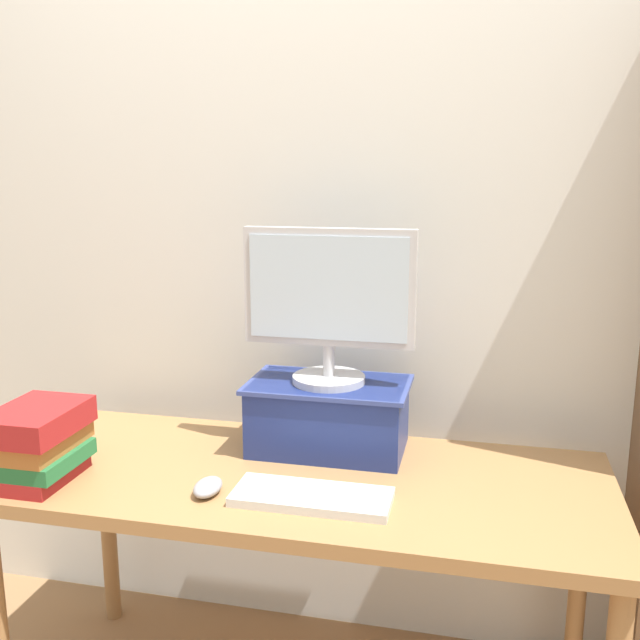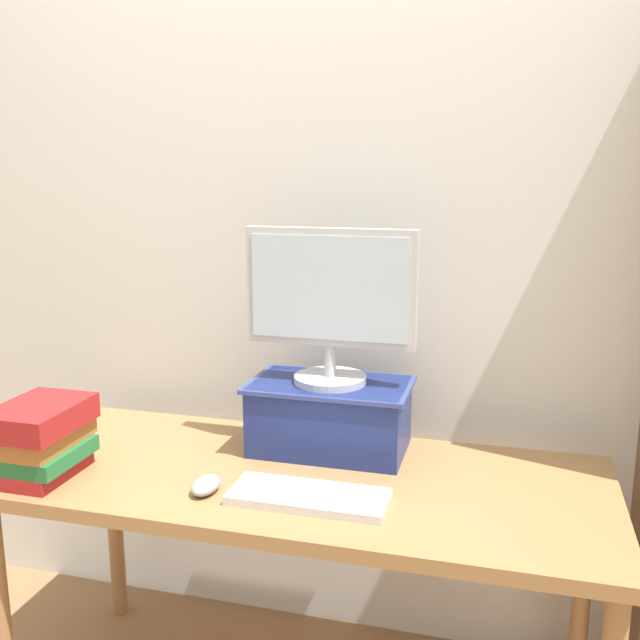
{
  "view_description": "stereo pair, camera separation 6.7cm",
  "coord_description": "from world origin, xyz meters",
  "px_view_note": "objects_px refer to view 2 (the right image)",
  "views": [
    {
      "loc": [
        0.43,
        -1.66,
        1.49
      ],
      "look_at": [
        0.03,
        0.07,
        1.11
      ],
      "focal_mm": 40.0,
      "sensor_mm": 36.0,
      "label": 1
    },
    {
      "loc": [
        0.5,
        -1.65,
        1.49
      ],
      "look_at": [
        0.03,
        0.07,
        1.11
      ],
      "focal_mm": 40.0,
      "sensor_mm": 36.0,
      "label": 2
    }
  ],
  "objects_px": {
    "desk": "(302,500)",
    "book_stack": "(41,438)",
    "computer_monitor": "(330,300)",
    "riser_box": "(330,414)",
    "computer_mouse": "(206,485)",
    "keyboard": "(309,496)"
  },
  "relations": [
    {
      "from": "riser_box",
      "to": "keyboard",
      "type": "height_order",
      "value": "riser_box"
    },
    {
      "from": "desk",
      "to": "riser_box",
      "type": "distance_m",
      "value": 0.25
    },
    {
      "from": "riser_box",
      "to": "keyboard",
      "type": "relative_size",
      "value": 1.18
    },
    {
      "from": "book_stack",
      "to": "desk",
      "type": "bearing_deg",
      "value": 15.68
    },
    {
      "from": "riser_box",
      "to": "computer_monitor",
      "type": "distance_m",
      "value": 0.32
    },
    {
      "from": "computer_monitor",
      "to": "computer_mouse",
      "type": "xyz_separation_m",
      "value": [
        -0.23,
        -0.34,
        -0.41
      ]
    },
    {
      "from": "keyboard",
      "to": "book_stack",
      "type": "xyz_separation_m",
      "value": [
        -0.7,
        -0.04,
        0.09
      ]
    },
    {
      "from": "desk",
      "to": "computer_mouse",
      "type": "height_order",
      "value": "computer_mouse"
    },
    {
      "from": "keyboard",
      "to": "book_stack",
      "type": "bearing_deg",
      "value": -177.01
    },
    {
      "from": "keyboard",
      "to": "computer_monitor",
      "type": "bearing_deg",
      "value": 95.37
    },
    {
      "from": "keyboard",
      "to": "computer_mouse",
      "type": "bearing_deg",
      "value": -175.71
    },
    {
      "from": "desk",
      "to": "book_stack",
      "type": "bearing_deg",
      "value": -164.32
    },
    {
      "from": "desk",
      "to": "book_stack",
      "type": "relative_size",
      "value": 6.12
    },
    {
      "from": "riser_box",
      "to": "desk",
      "type": "bearing_deg",
      "value": -99.3
    },
    {
      "from": "computer_monitor",
      "to": "book_stack",
      "type": "distance_m",
      "value": 0.83
    },
    {
      "from": "keyboard",
      "to": "computer_mouse",
      "type": "relative_size",
      "value": 3.62
    },
    {
      "from": "desk",
      "to": "computer_monitor",
      "type": "xyz_separation_m",
      "value": [
        0.03,
        0.18,
        0.5
      ]
    },
    {
      "from": "desk",
      "to": "computer_monitor",
      "type": "bearing_deg",
      "value": 80.63
    },
    {
      "from": "keyboard",
      "to": "book_stack",
      "type": "height_order",
      "value": "book_stack"
    },
    {
      "from": "desk",
      "to": "computer_mouse",
      "type": "bearing_deg",
      "value": -140.31
    },
    {
      "from": "keyboard",
      "to": "computer_mouse",
      "type": "xyz_separation_m",
      "value": [
        -0.26,
        -0.02,
        0.01
      ]
    },
    {
      "from": "computer_monitor",
      "to": "keyboard",
      "type": "height_order",
      "value": "computer_monitor"
    }
  ]
}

